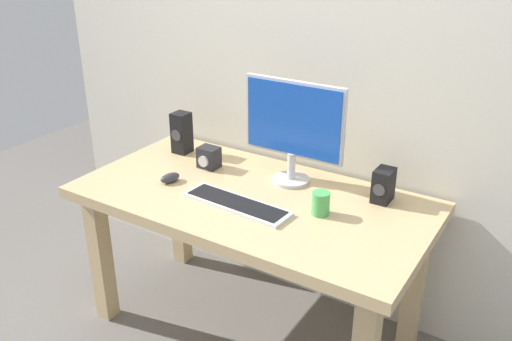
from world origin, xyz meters
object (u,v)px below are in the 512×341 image
Objects in this scene: audio_controller at (209,158)px; desk at (251,216)px; keyboard_primary at (236,204)px; speaker_right at (383,185)px; mouse at (170,178)px; coffee_mug at (321,203)px; speaker_left at (182,133)px; monitor at (293,126)px.

desk is at bearing -22.75° from audio_controller.
speaker_right is at bearing 36.39° from keyboard_primary.
audio_controller is at bearing 157.25° from desk.
coffee_mug reaches higher than mouse.
audio_controller reaches higher than desk.
speaker_right reaches higher than desk.
monitor is at bearing -0.19° from speaker_left.
keyboard_primary is at bearing -90.27° from desk.
desk is 0.40m from mouse.
monitor is at bearing 49.71° from mouse.
desk is 15.86× the size of mouse.
monitor is 0.39m from coffee_mug.
mouse is 0.67× the size of speaker_right.
speaker_left is 0.90m from coffee_mug.
monitor is 3.32× the size of speaker_right.
speaker_right is at bearing 1.56° from speaker_left.
keyboard_primary is at bearing -143.61° from speaker_right.
desk is 0.43m from monitor.
desk is 0.63m from speaker_left.
monitor is at bearing -175.77° from speaker_right.
audio_controller is 0.66m from coffee_mug.
desk is 10.67× the size of speaker_right.
audio_controller is (0.23, -0.08, -0.05)m from speaker_left.
speaker_left is at bearing -178.44° from speaker_right.
speaker_right is 1.04m from speaker_left.
monitor is (0.08, 0.22, 0.36)m from desk.
keyboard_primary reaches higher than desk.
monitor is 0.97× the size of keyboard_primary.
monitor is at bearing 11.11° from audio_controller.
speaker_right reaches higher than mouse.
desk is at bearing -21.55° from speaker_left.
mouse is 0.23m from audio_controller.
coffee_mug is (0.32, 0.12, 0.04)m from keyboard_primary.
mouse is (-0.38, 0.03, 0.01)m from keyboard_primary.
coffee_mug is (0.65, -0.13, -0.00)m from audio_controller.
coffee_mug reaches higher than keyboard_primary.
speaker_left reaches higher than keyboard_primary.
desk is 0.16m from keyboard_primary.
monitor is 0.59m from mouse.
speaker_right is (0.49, 0.36, 0.06)m from keyboard_primary.
mouse is (-0.38, -0.09, 0.12)m from desk.
keyboard_primary is at bearing -31.09° from speaker_left.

